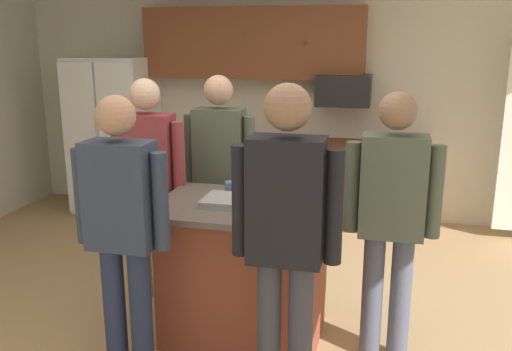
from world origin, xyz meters
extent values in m
plane|color=tan|center=(0.00, 0.00, 0.00)|extent=(7.04, 7.04, 0.00)
cube|color=beige|center=(0.00, 2.80, 1.30)|extent=(6.40, 0.10, 2.60)
cube|color=brown|center=(-0.40, 2.60, 1.92)|extent=(2.40, 0.35, 0.75)
sphere|color=#4C3823|center=(0.20, 2.41, 1.93)|extent=(0.04, 0.04, 0.04)
cube|color=brown|center=(0.60, 2.48, 0.45)|extent=(1.80, 0.60, 0.90)
sphere|color=#4C3823|center=(1.05, 2.17, 0.45)|extent=(0.04, 0.04, 0.04)
cube|color=white|center=(-2.00, 2.40, 0.89)|extent=(0.88, 0.70, 1.77)
cube|color=white|center=(-2.22, 2.03, 0.89)|extent=(0.41, 0.04, 1.69)
cube|color=white|center=(-1.78, 2.03, 0.89)|extent=(0.41, 0.04, 1.69)
cylinder|color=#B2B2B7|center=(-2.00, 2.00, 0.97)|extent=(0.02, 0.02, 0.35)
cube|color=black|center=(0.60, 2.50, 1.45)|extent=(0.56, 0.40, 0.32)
cube|color=brown|center=(0.20, 0.00, 0.45)|extent=(1.02, 0.70, 0.89)
cube|color=#60564C|center=(0.20, 0.00, 0.91)|extent=(1.16, 0.84, 0.04)
cylinder|color=tan|center=(-0.72, 0.34, 0.41)|extent=(0.13, 0.13, 0.83)
cylinder|color=tan|center=(-0.55, 0.34, 0.41)|extent=(0.13, 0.13, 0.83)
cube|color=maroon|center=(-0.63, 0.34, 1.14)|extent=(0.38, 0.22, 0.62)
sphere|color=beige|center=(-0.63, 0.34, 1.59)|extent=(0.22, 0.22, 0.22)
cylinder|color=maroon|center=(-0.87, 0.34, 1.12)|extent=(0.09, 0.09, 0.56)
cylinder|color=maroon|center=(-0.39, 0.34, 1.12)|extent=(0.09, 0.09, 0.56)
cylinder|color=#232D4C|center=(-0.44, -0.61, 0.41)|extent=(0.13, 0.13, 0.82)
cylinder|color=#232D4C|center=(-0.27, -0.61, 0.41)|extent=(0.13, 0.13, 0.82)
cube|color=#2D384C|center=(-0.36, -0.61, 1.13)|extent=(0.38, 0.22, 0.62)
sphere|color=tan|center=(-0.36, -0.61, 1.58)|extent=(0.22, 0.22, 0.22)
cylinder|color=#2D384C|center=(-0.60, -0.61, 1.11)|extent=(0.09, 0.09, 0.55)
cylinder|color=#2D384C|center=(-0.12, -0.61, 1.11)|extent=(0.09, 0.09, 0.55)
cylinder|color=#4C5166|center=(1.04, -0.06, 0.41)|extent=(0.13, 0.13, 0.82)
cylinder|color=#4C5166|center=(1.21, -0.06, 0.41)|extent=(0.13, 0.13, 0.82)
cube|color=#4C5647|center=(1.12, -0.06, 1.13)|extent=(0.38, 0.22, 0.62)
sphere|color=#8C664C|center=(1.12, -0.06, 1.58)|extent=(0.22, 0.22, 0.22)
cylinder|color=#4C5647|center=(0.88, -0.06, 1.11)|extent=(0.09, 0.09, 0.55)
cylinder|color=#4C5647|center=(1.36, -0.06, 1.11)|extent=(0.09, 0.09, 0.55)
cylinder|color=#4C5166|center=(-0.28, 0.70, 0.42)|extent=(0.13, 0.13, 0.83)
cylinder|color=#4C5166|center=(-0.11, 0.70, 0.42)|extent=(0.13, 0.13, 0.83)
cube|color=#4C5647|center=(-0.19, 0.70, 1.14)|extent=(0.38, 0.22, 0.62)
sphere|color=tan|center=(-0.19, 0.70, 1.60)|extent=(0.23, 0.23, 0.23)
cylinder|color=#4C5647|center=(-0.43, 0.70, 1.12)|extent=(0.09, 0.09, 0.56)
cylinder|color=#4C5647|center=(0.05, 0.70, 1.12)|extent=(0.09, 0.09, 0.56)
cylinder|color=#383842|center=(0.52, -0.69, 0.43)|extent=(0.13, 0.13, 0.86)
cylinder|color=#383842|center=(0.69, -0.69, 0.43)|extent=(0.13, 0.13, 0.86)
cube|color=black|center=(0.60, -0.69, 1.19)|extent=(0.38, 0.22, 0.65)
sphere|color=#8C664C|center=(0.60, -0.69, 1.66)|extent=(0.23, 0.23, 0.23)
cylinder|color=black|center=(0.36, -0.69, 1.17)|extent=(0.09, 0.09, 0.58)
cylinder|color=black|center=(0.84, -0.69, 1.17)|extent=(0.09, 0.09, 0.58)
cylinder|color=#4C6B99|center=(0.05, 0.19, 0.98)|extent=(0.08, 0.08, 0.09)
torus|color=#4C6B99|center=(0.11, 0.19, 0.98)|extent=(0.06, 0.01, 0.06)
cylinder|color=black|center=(0.58, -0.01, 1.00)|extent=(0.07, 0.07, 0.13)
cylinder|color=black|center=(0.42, 0.25, 1.02)|extent=(0.07, 0.07, 0.17)
cylinder|color=black|center=(0.44, -0.09, 1.00)|extent=(0.06, 0.06, 0.13)
cube|color=#B7B7BC|center=(0.16, -0.02, 0.94)|extent=(0.44, 0.30, 0.02)
cube|color=#A8A8AD|center=(0.16, -0.02, 0.96)|extent=(0.44, 0.30, 0.02)
camera|label=1|loc=(1.08, -3.27, 1.98)|focal=38.28mm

